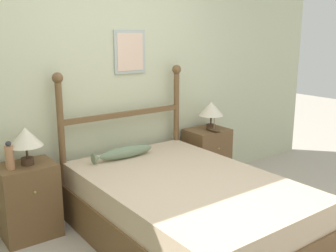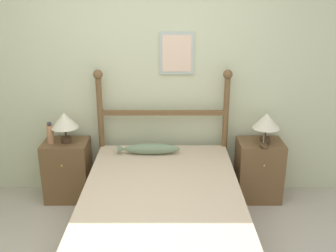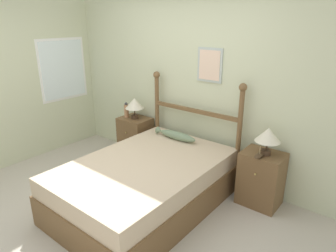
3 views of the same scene
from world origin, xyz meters
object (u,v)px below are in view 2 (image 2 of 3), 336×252
(fish_pillow, at_px, (149,149))
(nightstand_left, at_px, (67,170))
(table_lamp_left, at_px, (64,121))
(bed, at_px, (161,220))
(table_lamp_right, at_px, (266,122))
(nightstand_right, at_px, (258,170))
(bottle, at_px, (50,134))
(model_boat, at_px, (263,144))

(fish_pillow, bearing_deg, nightstand_left, 172.33)
(table_lamp_left, bearing_deg, bed, -40.95)
(table_lamp_right, bearing_deg, table_lamp_left, 179.64)
(bed, bearing_deg, nightstand_right, 40.82)
(nightstand_right, bearing_deg, table_lamp_left, -179.68)
(table_lamp_left, bearing_deg, bottle, -167.56)
(nightstand_right, xyz_separation_m, model_boat, (-0.01, -0.12, 0.35))
(bed, height_order, model_boat, model_boat)
(nightstand_left, xyz_separation_m, nightstand_right, (2.07, 0.00, 0.00))
(table_lamp_left, height_order, model_boat, table_lamp_left)
(bed, distance_m, fish_pillow, 0.86)
(model_boat, distance_m, fish_pillow, 1.17)
(table_lamp_left, relative_size, table_lamp_right, 1.00)
(nightstand_left, height_order, model_boat, model_boat)
(table_lamp_left, bearing_deg, nightstand_right, 0.32)
(table_lamp_right, distance_m, fish_pillow, 1.24)
(table_lamp_left, bearing_deg, fish_pillow, -7.08)
(nightstand_right, bearing_deg, bottle, -178.84)
(table_lamp_right, relative_size, model_boat, 1.57)
(table_lamp_right, xyz_separation_m, fish_pillow, (-1.21, -0.10, -0.26))
(bed, xyz_separation_m, table_lamp_left, (-1.02, 0.88, 0.61))
(model_boat, bearing_deg, nightstand_left, 176.68)
(bed, bearing_deg, bottle, 143.94)
(bottle, bearing_deg, model_boat, -1.96)
(nightstand_left, height_order, fish_pillow, fish_pillow)
(bed, distance_m, bottle, 1.52)
(bed, height_order, nightstand_left, nightstand_left)
(bed, xyz_separation_m, fish_pillow, (-0.14, 0.77, 0.35))
(nightstand_left, distance_m, bottle, 0.46)
(table_lamp_left, height_order, bottle, table_lamp_left)
(nightstand_right, bearing_deg, model_boat, -93.05)
(table_lamp_right, xyz_separation_m, model_boat, (-0.04, -0.09, -0.21))
(table_lamp_right, xyz_separation_m, bottle, (-2.23, -0.02, -0.12))
(table_lamp_right, bearing_deg, fish_pillow, -175.46)
(nightstand_right, bearing_deg, fish_pillow, -174.16)
(table_lamp_left, bearing_deg, model_boat, -3.02)
(bed, distance_m, model_boat, 1.35)
(table_lamp_right, relative_size, fish_pillow, 0.51)
(nightstand_left, height_order, table_lamp_left, table_lamp_left)
(nightstand_right, height_order, model_boat, model_boat)
(bed, xyz_separation_m, table_lamp_right, (1.06, 0.87, 0.61))
(fish_pillow, bearing_deg, nightstand_right, 5.84)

